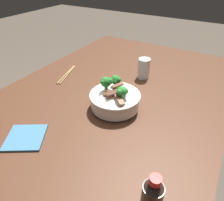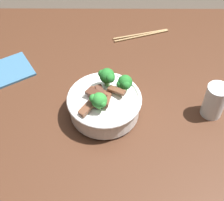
# 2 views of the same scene
# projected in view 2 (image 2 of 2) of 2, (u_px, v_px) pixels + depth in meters

# --- Properties ---
(dining_table) EXTENTS (1.38, 0.99, 0.77)m
(dining_table) POSITION_uv_depth(u_px,v_px,m) (150.00, 118.00, 1.07)
(dining_table) COLOR #472819
(dining_table) RESTS_ON ground
(rice_bowl) EXTENTS (0.21, 0.21, 0.13)m
(rice_bowl) POSITION_uv_depth(u_px,v_px,m) (105.00, 103.00, 0.91)
(rice_bowl) COLOR white
(rice_bowl) RESTS_ON dining_table
(drinking_glass) EXTENTS (0.06, 0.06, 0.11)m
(drinking_glass) POSITION_uv_depth(u_px,v_px,m) (214.00, 102.00, 0.91)
(drinking_glass) COLOR white
(drinking_glass) RESTS_ON dining_table
(chopsticks_pair) EXTENTS (0.21, 0.08, 0.01)m
(chopsticks_pair) POSITION_uv_depth(u_px,v_px,m) (141.00, 35.00, 1.20)
(chopsticks_pair) COLOR #9E7A4C
(chopsticks_pair) RESTS_ON dining_table
(folded_napkin) EXTENTS (0.18, 0.18, 0.01)m
(folded_napkin) POSITION_uv_depth(u_px,v_px,m) (11.00, 70.00, 1.07)
(folded_napkin) COLOR #386689
(folded_napkin) RESTS_ON dining_table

